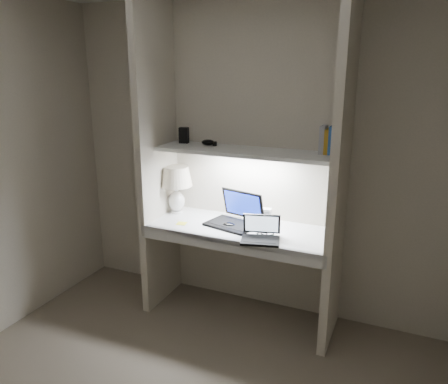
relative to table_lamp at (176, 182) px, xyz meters
The scene contains 17 objects.
back_wall 0.68m from the table_lamp, 14.58° to the left, with size 3.20×0.01×2.50m, color #BEB6A3.
alcove_panel_left 0.26m from the table_lamp, 132.79° to the right, with size 0.06×0.55×2.50m, color #BEB6A3.
alcove_panel_right 1.38m from the table_lamp, ahead, with size 0.06×0.55×2.50m, color #BEB6A3.
desk 0.70m from the table_lamp, 10.15° to the right, with size 1.40×0.55×0.04m, color white.
desk_apron 0.80m from the table_lamp, 30.72° to the right, with size 1.46×0.03×0.10m, color silver.
shelf 0.70m from the table_lamp, ahead, with size 1.40×0.36×0.03m, color silver.
strip_light 0.69m from the table_lamp, ahead, with size 0.60×0.04×0.01m, color white.
table_lamp is the anchor object (origin of this frame).
laptop_main 0.61m from the table_lamp, ahead, with size 0.45×0.41×0.25m.
laptop_netbook 0.93m from the table_lamp, 18.56° to the right, with size 0.32×0.30×0.17m.
speaker 0.81m from the table_lamp, ahead, with size 0.09×0.06×0.12m, color silver.
mouse 0.62m from the table_lamp, 14.95° to the right, with size 0.10×0.06×0.04m, color black.
cable_coil 0.92m from the table_lamp, 10.52° to the right, with size 0.10×0.10×0.01m, color black.
sticky_note 0.39m from the table_lamp, 53.02° to the right, with size 0.08×0.08×0.00m, color yellow.
book_row 1.33m from the table_lamp, ahead, with size 0.19×0.13×0.20m.
shelf_box 0.40m from the table_lamp, 49.46° to the left, with size 0.08×0.05×0.13m, color black.
shelf_gadget 0.45m from the table_lamp, ahead, with size 0.11×0.08×0.05m, color black.
Camera 1 is at (1.16, -1.75, 1.98)m, focal length 35.00 mm.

